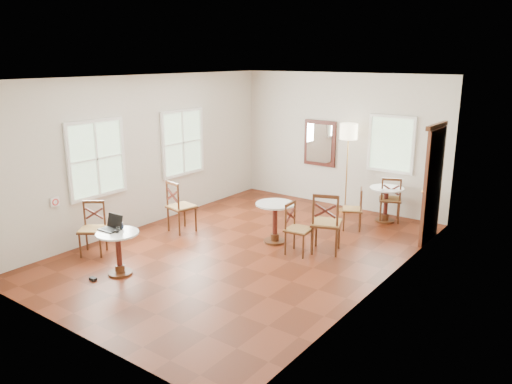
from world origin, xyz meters
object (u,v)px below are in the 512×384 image
chair_near_b (93,228)px  chair_back_a (390,199)px  chair_near_a (180,206)px  chair_mid_b (298,229)px  cafe_table_near (119,248)px  chair_back_b (354,209)px  navy_mug (121,226)px  floor_lamp (348,138)px  cafe_table_back (386,201)px  chair_mid_a (326,223)px  water_glass (118,230)px  cafe_table_mid (275,218)px  laptop (112,226)px  mouse (116,231)px  power_adapter (93,279)px

chair_near_b → chair_back_a: bearing=17.8°
chair_near_a → chair_mid_b: chair_near_a is taller
cafe_table_near → chair_near_a: 2.14m
chair_near_a → chair_back_b: bearing=-130.1°
chair_back_b → navy_mug: 4.54m
chair_near_b → floor_lamp: bearing=27.5°
chair_back_b → navy_mug: bearing=-54.4°
chair_back_b → chair_mid_b: bearing=-33.6°
cafe_table_back → chair_mid_a: 2.26m
water_glass → chair_back_a: bearing=65.1°
cafe_table_mid → laptop: bearing=-117.7°
chair_mid_b → chair_back_a: (0.60, 2.67, 0.03)m
chair_mid_a → chair_back_b: 1.43m
chair_near_a → navy_mug: bearing=117.7°
laptop → mouse: 0.19m
chair_back_a → floor_lamp: (-1.06, 0.08, 1.18)m
cafe_table_mid → chair_mid_b: 0.66m
cafe_table_mid → chair_mid_a: size_ratio=0.69×
cafe_table_near → water_glass: size_ratio=6.93×
cafe_table_mid → mouse: size_ratio=7.46×
cafe_table_back → water_glass: size_ratio=7.22×
cafe_table_mid → chair_mid_b: bearing=-19.2°
chair_near_b → chair_back_b: size_ratio=1.09×
chair_mid_b → chair_near_a: bearing=93.3°
cafe_table_near → water_glass: water_glass is taller
cafe_table_near → chair_mid_b: (1.79, 2.41, 0.02)m
laptop → power_adapter: size_ratio=2.91×
chair_mid_a → chair_back_a: (0.23, 2.33, -0.07)m
chair_near_a → chair_mid_a: (2.82, 0.72, 0.03)m
cafe_table_near → chair_mid_a: (2.16, 2.75, 0.11)m
navy_mug → floor_lamp: bearing=74.0°
chair_near_a → floor_lamp: size_ratio=0.53×
cafe_table_back → chair_mid_a: bearing=-94.3°
chair_near_b → chair_back_a: 5.90m
floor_lamp → chair_near_b: bearing=-116.2°
cafe_table_near → mouse: mouse is taller
chair_near_b → water_glass: chair_near_b is taller
chair_near_a → chair_back_b: chair_near_a is taller
chair_back_a → water_glass: bearing=41.7°
chair_mid_b → laptop: bearing=134.6°
cafe_table_mid → laptop: size_ratio=2.27×
mouse → power_adapter: bearing=-114.3°
cafe_table_near → cafe_table_back: cafe_table_back is taller
chair_back_b → floor_lamp: bearing=-172.8°
navy_mug → water_glass: water_glass is taller
laptop → mouse: (0.18, -0.06, -0.04)m
cafe_table_back → chair_mid_b: chair_mid_b is taller
cafe_table_mid → laptop: laptop is taller
chair_back_a → mouse: chair_back_a is taller
floor_lamp → water_glass: 5.40m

